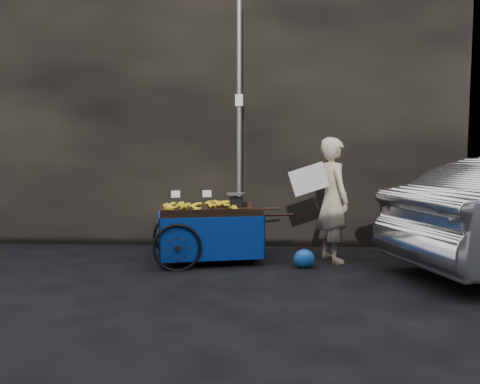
{
  "coord_description": "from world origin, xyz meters",
  "views": [
    {
      "loc": [
        0.68,
        -6.19,
        1.6
      ],
      "look_at": [
        0.35,
        0.5,
        1.01
      ],
      "focal_mm": 35.0,
      "sensor_mm": 36.0,
      "label": 1
    }
  ],
  "objects": [
    {
      "name": "building_wall",
      "position": [
        0.39,
        2.6,
        2.5
      ],
      "size": [
        13.5,
        2.0,
        5.0
      ],
      "color": "black",
      "rests_on": "ground"
    },
    {
      "name": "street_pole",
      "position": [
        0.3,
        1.3,
        2.01
      ],
      "size": [
        0.12,
        0.1,
        4.0
      ],
      "color": "slate",
      "rests_on": "ground"
    },
    {
      "name": "vendor",
      "position": [
        1.69,
        0.59,
        0.9
      ],
      "size": [
        0.98,
        0.77,
        1.8
      ],
      "rotation": [
        0.0,
        0.0,
        1.96
      ],
      "color": "tan",
      "rests_on": "ground"
    },
    {
      "name": "ground",
      "position": [
        0.0,
        0.0,
        0.0
      ],
      "size": [
        80.0,
        80.0,
        0.0
      ],
      "primitive_type": "plane",
      "color": "black",
      "rests_on": "ground"
    },
    {
      "name": "plastic_bag",
      "position": [
        1.25,
        0.16,
        0.13
      ],
      "size": [
        0.29,
        0.23,
        0.26
      ],
      "primitive_type": "ellipsoid",
      "color": "blue",
      "rests_on": "ground"
    },
    {
      "name": "banana_cart",
      "position": [
        -0.14,
        0.48,
        0.66
      ],
      "size": [
        2.11,
        1.28,
        1.07
      ],
      "rotation": [
        0.0,
        0.0,
        0.22
      ],
      "color": "black",
      "rests_on": "ground"
    }
  ]
}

